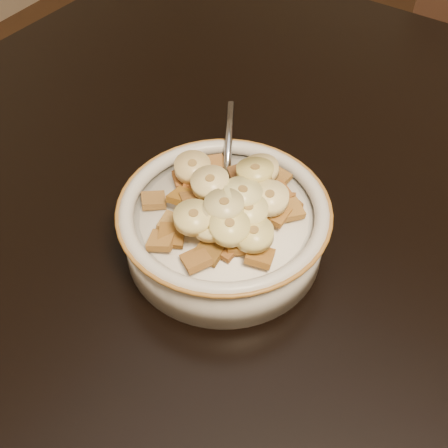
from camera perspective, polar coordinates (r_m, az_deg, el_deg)
The scene contains 47 objects.
cereal_bowl at distance 0.48m, azimuth -0.00°, elevation -0.76°, with size 0.17×0.17×0.04m, color #B5ADA1.
milk at distance 0.47m, azimuth -0.00°, elevation 0.90°, with size 0.14×0.14×0.00m, color white.
spoon at distance 0.48m, azimuth 0.18°, elevation 3.62°, with size 0.03×0.04×0.01m, color #A5AEBE.
cereal_square_0 at distance 0.46m, azimuth -1.03°, elevation 3.46°, with size 0.02×0.02×0.01m, color #935D2A.
cereal_square_1 at distance 0.44m, azimuth 1.49°, elevation -0.13°, with size 0.02×0.02×0.01m, color brown.
cereal_square_2 at distance 0.43m, azimuth 0.14°, elevation -2.29°, with size 0.02×0.02×0.01m, color brown.
cereal_square_3 at distance 0.43m, azimuth 1.54°, elevation -1.95°, with size 0.02×0.02×0.01m, color #995A1E.
cereal_square_4 at distance 0.43m, azimuth -2.85°, elevation -3.63°, with size 0.02×0.02×0.01m, color #955E28.
cereal_square_5 at distance 0.46m, azimuth 4.61°, elevation 2.07°, with size 0.02×0.02×0.01m, color brown.
cereal_square_6 at distance 0.48m, azimuth -2.85°, elevation 4.10°, with size 0.02×0.02×0.01m, color #9C5620.
cereal_square_7 at distance 0.45m, azimuth 5.25°, elevation 1.09°, with size 0.02×0.02×0.01m, color #8D5D1C.
cereal_square_8 at distance 0.49m, azimuth -3.94°, elevation 4.61°, with size 0.02×0.02×0.01m, color #985520.
cereal_square_9 at distance 0.45m, azimuth -5.25°, elevation -0.01°, with size 0.02×0.02×0.01m, color olive.
cereal_square_10 at distance 0.49m, azimuth 2.03°, elevation 5.20°, with size 0.02×0.02×0.01m, color brown.
cereal_square_11 at distance 0.48m, azimuth -7.17°, elevation 2.41°, with size 0.02×0.02×0.01m, color olive.
cereal_square_12 at distance 0.47m, azimuth 2.24°, elevation 3.96°, with size 0.02×0.02×0.01m, color brown.
cereal_square_13 at distance 0.47m, azimuth 6.08°, elevation 2.35°, with size 0.02×0.02×0.01m, color brown.
cereal_square_14 at distance 0.43m, azimuth -1.46°, elevation -2.76°, with size 0.02×0.02×0.01m, color brown.
cereal_square_15 at distance 0.44m, azimuth -6.35°, elevation -1.64°, with size 0.02×0.02×0.01m, color brown.
cereal_square_16 at distance 0.45m, azimuth -3.13°, elevation 2.45°, with size 0.02×0.02×0.01m, color brown.
cereal_square_17 at distance 0.47m, azimuth 6.37°, elevation 2.06°, with size 0.02×0.02×0.01m, color brown.
cereal_square_18 at distance 0.43m, azimuth 3.68°, elevation -3.28°, with size 0.02×0.02×0.01m, color #9D6125.
cereal_square_19 at distance 0.49m, azimuth 5.34°, elevation 4.68°, with size 0.02×0.02×0.01m, color olive.
cereal_square_20 at distance 0.47m, azimuth 5.48°, elevation 3.10°, with size 0.02×0.02×0.01m, color brown.
cereal_square_21 at distance 0.44m, azimuth -5.36°, elevation -1.14°, with size 0.02×0.02×0.01m, color brown.
cereal_square_22 at distance 0.46m, azimuth -4.21°, elevation 2.78°, with size 0.02×0.02×0.01m, color brown.
cereal_square_23 at distance 0.46m, azimuth 2.24°, elevation 3.30°, with size 0.02×0.02×0.01m, color olive.
cereal_square_24 at distance 0.51m, azimuth -1.01°, elevation 6.08°, with size 0.02×0.02×0.01m, color #955F33.
cereal_square_25 at distance 0.49m, azimuth 2.19°, elevation 5.00°, with size 0.02×0.02×0.01m, color brown.
cereal_square_26 at distance 0.46m, azimuth 4.28°, elevation 1.63°, with size 0.02×0.02×0.01m, color brown.
cereal_square_27 at distance 0.49m, azimuth 1.71°, elevation 5.30°, with size 0.02×0.02×0.01m, color brown.
cereal_square_28 at distance 0.46m, azimuth 6.70°, elevation 1.47°, with size 0.02×0.02×0.01m, color #925D24.
cereal_square_29 at distance 0.47m, azimuth 4.76°, elevation 2.41°, with size 0.02×0.02×0.01m, color brown.
cereal_square_30 at distance 0.46m, azimuth 4.83°, elevation 1.29°, with size 0.02×0.02×0.01m, color brown.
banana_slice_0 at distance 0.44m, azimuth 2.48°, elevation 1.36°, with size 0.03×0.03×0.01m, color #FFED85.
banana_slice_1 at distance 0.45m, azimuth 4.64°, elevation 2.65°, with size 0.03×0.03×0.01m, color beige.
banana_slice_2 at distance 0.43m, azimuth -3.10°, elevation 0.67°, with size 0.03×0.03×0.01m, color #EED18C.
banana_slice_3 at distance 0.43m, azimuth -1.33°, elevation 0.13°, with size 0.03×0.03×0.01m, color #E5C983.
banana_slice_4 at distance 0.48m, azimuth -3.22°, elevation 5.78°, with size 0.03×0.03×0.01m, color #DBB86B.
banana_slice_5 at distance 0.42m, azimuth 0.57°, elevation -0.30°, with size 0.03×0.03×0.01m, color #DED17D.
banana_slice_6 at distance 0.44m, azimuth 1.92°, elevation 3.13°, with size 0.03×0.03×0.01m, color beige.
banana_slice_7 at distance 0.43m, azimuth 3.02°, elevation -1.03°, with size 0.03×0.03×0.01m, color #DCCC83.
banana_slice_8 at distance 0.46m, azimuth 3.17°, elevation 5.37°, with size 0.03×0.03×0.01m, color tan.
banana_slice_9 at distance 0.43m, azimuth -0.21°, elevation 1.33°, with size 0.03×0.03×0.01m, color #CEBC80.
banana_slice_10 at distance 0.43m, azimuth 0.02°, elevation 1.88°, with size 0.03×0.03×0.01m, color #C8BC87.
banana_slice_11 at distance 0.47m, azimuth 3.71°, elevation 5.53°, with size 0.03×0.03×0.01m, color beige.
banana_slice_12 at distance 0.45m, azimuth -1.42°, elevation 4.23°, with size 0.03×0.03×0.01m, color #F9E0A1.
Camera 1 is at (-0.09, -0.31, 1.13)m, focal length 45.00 mm.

